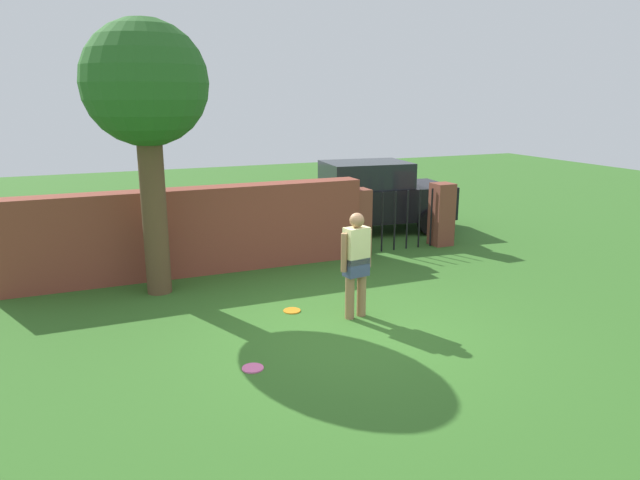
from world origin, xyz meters
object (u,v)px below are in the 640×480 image
(frisbee_orange, at_px, (292,311))
(frisbee_pink, at_px, (253,368))
(person, at_px, (356,260))
(car, at_px, (365,197))
(tree, at_px, (146,91))

(frisbee_orange, height_order, frisbee_pink, same)
(person, distance_m, car, 5.78)
(car, relative_size, frisbee_orange, 16.13)
(tree, xyz_separation_m, frisbee_orange, (1.78, -1.75, -3.35))
(person, bearing_deg, frisbee_pink, -161.21)
(frisbee_pink, bearing_deg, frisbee_orange, 55.76)
(person, bearing_deg, car, 51.43)
(frisbee_orange, distance_m, frisbee_pink, 2.00)
(tree, relative_size, frisbee_orange, 16.58)
(tree, height_order, frisbee_orange, tree)
(person, distance_m, frisbee_pink, 2.38)
(car, xyz_separation_m, frisbee_pink, (-4.71, -6.13, -0.85))
(car, distance_m, frisbee_pink, 7.78)
(tree, bearing_deg, frisbee_pink, -79.18)
(person, distance_m, frisbee_orange, 1.34)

